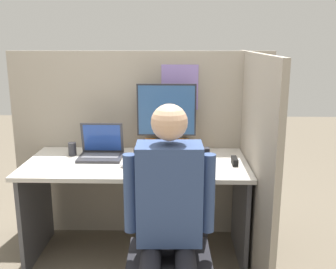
{
  "coord_description": "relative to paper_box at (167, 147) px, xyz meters",
  "views": [
    {
      "loc": [
        0.3,
        -2.36,
        1.62
      ],
      "look_at": [
        0.24,
        0.19,
        1.0
      ],
      "focal_mm": 42.0,
      "sensor_mm": 36.0,
      "label": 1
    }
  ],
  "objects": [
    {
      "name": "cubicle_panel_back",
      "position": [
        -0.21,
        0.16,
        -0.03
      ],
      "size": [
        2.11,
        0.05,
        1.53
      ],
      "color": "gray",
      "rests_on": "ground"
    },
    {
      "name": "cubicle_panel_right",
      "position": [
        0.62,
        -0.32,
        -0.03
      ],
      "size": [
        0.04,
        1.4,
        1.53
      ],
      "color": "gray",
      "rests_on": "ground"
    },
    {
      "name": "desk",
      "position": [
        -0.21,
        -0.24,
        -0.22
      ],
      "size": [
        1.61,
        0.75,
        0.75
      ],
      "color": "beige",
      "rests_on": "ground"
    },
    {
      "name": "paper_box",
      "position": [
        0.0,
        0.0,
        0.0
      ],
      "size": [
        0.35,
        0.21,
        0.09
      ],
      "color": "orange",
      "rests_on": "desk"
    },
    {
      "name": "monitor",
      "position": [
        -0.0,
        0.0,
        0.27
      ],
      "size": [
        0.45,
        0.19,
        0.45
      ],
      "color": "#232328",
      "rests_on": "paper_box"
    },
    {
      "name": "laptop",
      "position": [
        -0.49,
        -0.15,
        0.01
      ],
      "size": [
        0.32,
        0.24,
        0.26
      ],
      "color": "#2D2D33",
      "rests_on": "desk"
    },
    {
      "name": "mouse",
      "position": [
        -0.28,
        -0.38,
        -0.03
      ],
      "size": [
        0.07,
        0.05,
        0.03
      ],
      "color": "silver",
      "rests_on": "desk"
    },
    {
      "name": "stapler",
      "position": [
        0.49,
        -0.29,
        -0.02
      ],
      "size": [
        0.04,
        0.13,
        0.05
      ],
      "color": "black",
      "rests_on": "desk"
    },
    {
      "name": "carrot_toy",
      "position": [
        0.06,
        -0.43,
        -0.02
      ],
      "size": [
        0.05,
        0.13,
        0.05
      ],
      "color": "orange",
      "rests_on": "desk"
    },
    {
      "name": "office_chair",
      "position": [
        0.05,
        -0.94,
        -0.28
      ],
      "size": [
        0.52,
        0.56,
        1.01
      ],
      "color": "black",
      "rests_on": "ground"
    },
    {
      "name": "person",
      "position": [
        0.04,
        -1.1,
        -0.04
      ],
      "size": [
        0.48,
        0.44,
        1.31
      ],
      "color": "black",
      "rests_on": "ground"
    },
    {
      "name": "pen_cup",
      "position": [
        -0.72,
        -0.1,
        0.01
      ],
      "size": [
        0.06,
        0.06,
        0.1
      ],
      "color": "#28282D",
      "rests_on": "desk"
    }
  ]
}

